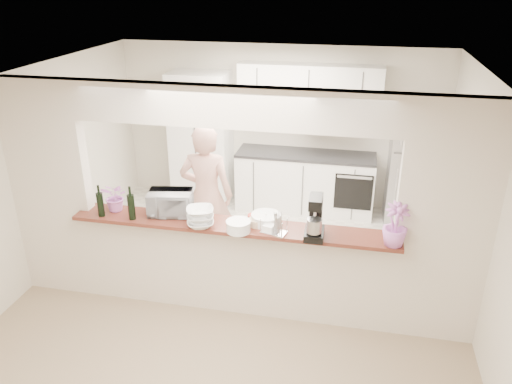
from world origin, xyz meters
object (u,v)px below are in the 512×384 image
(person, at_px, (207,196))
(toaster_oven, at_px, (170,203))
(refrigerator, at_px, (415,168))
(stand_mixer, at_px, (315,218))

(person, bearing_deg, toaster_oven, 79.57)
(toaster_oven, bearing_deg, refrigerator, 32.77)
(stand_mixer, bearing_deg, person, 143.06)
(refrigerator, height_order, person, person)
(toaster_oven, xyz_separation_m, stand_mixer, (1.55, -0.19, 0.07))
(stand_mixer, bearing_deg, toaster_oven, 173.18)
(toaster_oven, distance_m, stand_mixer, 1.56)
(stand_mixer, distance_m, person, 1.83)
(refrigerator, height_order, stand_mixer, refrigerator)
(stand_mixer, relative_size, person, 0.24)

